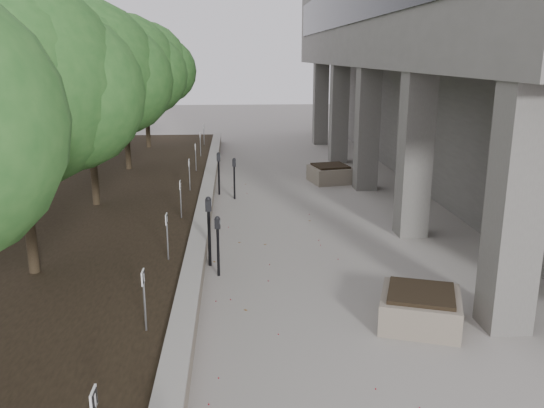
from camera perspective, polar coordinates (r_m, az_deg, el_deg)
name	(u,v)px	position (r m, az deg, el deg)	size (l,w,h in m)	color
ground	(307,366)	(8.46, 3.54, -16.19)	(90.00, 90.00, 0.00)	gray
retaining_wall	(207,199)	(16.71, -6.66, 0.54)	(0.39, 26.00, 0.50)	gray
planting_bed	(81,202)	(17.30, -18.91, 0.15)	(7.00, 26.00, 0.40)	black
crabapple_tree_2	(18,128)	(10.94, -24.46, 7.04)	(4.60, 4.00, 5.44)	#255821
crabapple_tree_3	(88,104)	(15.70, -18.22, 9.62)	(4.60, 4.00, 5.44)	#255821
crabapple_tree_4	(124,92)	(20.57, -14.87, 10.94)	(4.60, 4.00, 5.44)	#255821
crabapple_tree_5	(145,85)	(25.49, -12.80, 11.74)	(4.60, 4.00, 5.44)	#255821
parking_sign_2	(144,301)	(8.54, -12.88, -9.59)	(0.04, 0.22, 0.96)	black
parking_sign_3	(167,237)	(11.31, -10.63, -3.31)	(0.04, 0.22, 0.96)	black
parking_sign_4	(181,199)	(14.18, -9.30, 0.47)	(0.04, 0.22, 0.96)	black
parking_sign_5	(189,175)	(17.09, -8.42, 2.97)	(0.04, 0.22, 0.96)	black
parking_sign_6	(196,157)	(20.03, -7.79, 4.74)	(0.04, 0.22, 0.96)	black
parking_sign_7	(200,144)	(22.98, -7.32, 6.05)	(0.04, 0.22, 0.96)	black
parking_sign_8	(204,134)	(25.95, -6.96, 7.07)	(0.04, 0.22, 0.96)	black
parking_meter_2	(218,246)	(11.37, -5.53, -4.31)	(0.13, 0.09, 1.27)	black
parking_meter_3	(209,231)	(11.90, -6.43, -2.80)	(0.15, 0.11, 1.53)	black
parking_meter_4	(234,179)	(17.46, -3.86, 2.60)	(0.13, 0.09, 1.31)	black
parking_meter_5	(219,174)	(18.06, -5.45, 3.11)	(0.14, 0.10, 1.39)	black
planter_front	(420,308)	(9.78, 14.87, -10.20)	(1.28, 1.28, 0.60)	gray
planter_back	(330,173)	(19.99, 5.96, 3.12)	(1.34, 1.34, 0.62)	gray
berry_scatter	(274,250)	(12.96, 0.25, -4.72)	(3.30, 14.10, 0.02)	maroon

